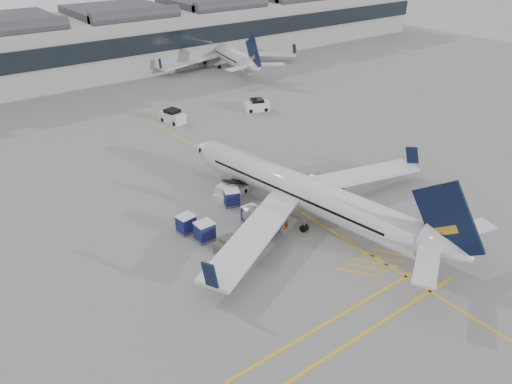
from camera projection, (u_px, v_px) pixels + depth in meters
ground at (246, 263)px, 45.35m from camera, size 220.00×220.00×0.00m
terminal at (20, 51)px, 92.96m from camera, size 200.00×20.45×12.40m
apron_markings at (265, 190)px, 57.67m from camera, size 0.25×60.00×0.01m
airliner_main at (307, 193)px, 51.16m from camera, size 32.49×35.75×9.55m
airliner_far at (226, 53)px, 106.54m from camera, size 30.74×33.90×9.11m
belt_loader at (230, 191)px, 56.16m from camera, size 5.43×2.68×2.15m
baggage_cart_a at (232, 197)px, 54.22m from camera, size 2.15×1.98×1.82m
baggage_cart_b at (250, 214)px, 51.24m from camera, size 1.67×1.39×1.72m
baggage_cart_c at (186, 223)px, 49.49m from camera, size 1.94×1.68×1.85m
baggage_cart_d at (205, 231)px, 48.21m from camera, size 1.84×1.52×1.93m
ramp_agent_a at (270, 198)px, 53.96m from camera, size 0.78×0.86×1.97m
ramp_agent_b at (285, 221)px, 50.16m from camera, size 1.01×0.92×1.67m
pushback_tug at (228, 244)px, 46.86m from camera, size 2.79×2.04×1.42m
safety_cone_nose at (216, 152)px, 66.65m from camera, size 0.33×0.33×0.46m
safety_cone_engine at (302, 198)px, 55.46m from camera, size 0.36×0.36×0.51m
service_van_mid at (173, 116)px, 76.91m from camera, size 2.85×4.40×2.08m
service_van_right at (257, 105)px, 81.67m from camera, size 4.33×3.21×2.00m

